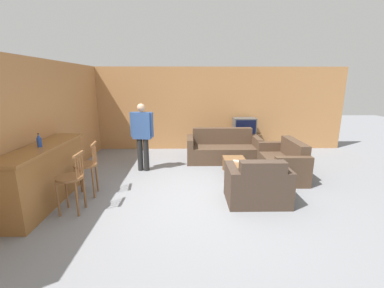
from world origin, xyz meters
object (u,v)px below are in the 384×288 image
(book_on_table, at_px, (237,161))
(person_by_window, at_px, (142,134))
(tv, at_px, (244,126))
(couch_far, at_px, (223,150))
(bottle, at_px, (39,141))
(armchair_near, at_px, (258,186))
(bar_chair_near, at_px, (71,181))
(coffee_table, at_px, (236,164))
(tv_unit, at_px, (243,142))
(bar_chair_mid, at_px, (86,168))
(loveseat_right, at_px, (283,163))

(book_on_table, height_order, person_by_window, person_by_window)
(book_on_table, xyz_separation_m, person_by_window, (-2.24, 0.51, 0.55))
(tv, xyz_separation_m, person_by_window, (-2.85, -1.73, 0.12))
(couch_far, xyz_separation_m, bottle, (-3.51, -2.54, 0.86))
(armchair_near, relative_size, bottle, 4.64)
(armchair_near, xyz_separation_m, bottle, (-3.79, 0.00, 0.86))
(bottle, height_order, person_by_window, person_by_window)
(bar_chair_near, bearing_deg, bottle, 153.79)
(couch_far, relative_size, person_by_window, 1.20)
(armchair_near, relative_size, coffee_table, 1.09)
(tv, relative_size, bottle, 2.85)
(tv_unit, xyz_separation_m, person_by_window, (-2.85, -1.74, 0.65))
(armchair_near, height_order, coffee_table, armchair_near)
(person_by_window, bearing_deg, bar_chair_mid, -120.66)
(bar_chair_mid, xyz_separation_m, loveseat_right, (4.15, 0.95, -0.24))
(bar_chair_mid, distance_m, armchair_near, 3.23)
(bar_chair_near, relative_size, tv, 1.55)
(bar_chair_mid, xyz_separation_m, tv, (3.69, 3.14, 0.26))
(bottle, bearing_deg, tv_unit, 39.43)
(loveseat_right, xyz_separation_m, book_on_table, (-1.08, -0.05, 0.07))
(bar_chair_near, bearing_deg, person_by_window, 68.12)
(coffee_table, height_order, book_on_table, book_on_table)
(armchair_near, distance_m, tv_unit, 3.56)
(bottle, xyz_separation_m, book_on_table, (3.67, 1.28, -0.79))
(bottle, bearing_deg, book_on_table, 19.19)
(armchair_near, height_order, book_on_table, armchair_near)
(bar_chair_near, height_order, couch_far, bar_chair_near)
(person_by_window, bearing_deg, tv, 31.28)
(bar_chair_mid, distance_m, person_by_window, 1.68)
(bottle, bearing_deg, loveseat_right, 15.65)
(book_on_table, bearing_deg, armchair_near, -84.39)
(tv_unit, distance_m, bottle, 5.62)
(loveseat_right, distance_m, bottle, 5.01)
(couch_far, height_order, tv_unit, couch_far)
(armchair_near, bearing_deg, book_on_table, 95.61)
(armchair_near, bearing_deg, person_by_window, 142.84)
(coffee_table, bearing_deg, couch_far, 96.67)
(armchair_near, bearing_deg, bar_chair_mid, 173.25)
(loveseat_right, bearing_deg, book_on_table, -177.18)
(book_on_table, bearing_deg, tv, 74.61)
(bar_chair_near, bearing_deg, bar_chair_mid, 90.01)
(couch_far, height_order, bottle, bottle)
(loveseat_right, height_order, tv_unit, loveseat_right)
(bar_chair_mid, bearing_deg, tv, 40.44)
(bar_chair_mid, relative_size, loveseat_right, 0.70)
(bar_chair_mid, xyz_separation_m, couch_far, (2.91, 2.16, -0.24))
(bar_chair_mid, height_order, loveseat_right, bar_chair_mid)
(tv, bearing_deg, bar_chair_near, -134.03)
(bar_chair_near, bearing_deg, coffee_table, 27.92)
(tv_unit, bearing_deg, bottle, -140.57)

